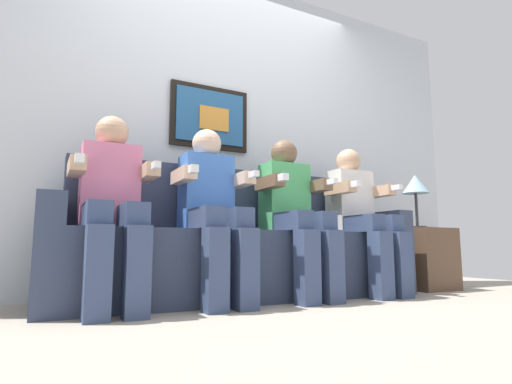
{
  "coord_description": "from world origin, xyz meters",
  "views": [
    {
      "loc": [
        -1.23,
        -2.21,
        0.34
      ],
      "look_at": [
        0.0,
        0.15,
        0.7
      ],
      "focal_mm": 29.02,
      "sensor_mm": 36.0,
      "label": 1
    }
  ],
  "objects_px": {
    "person_rightmost": "(361,212)",
    "side_table_right": "(424,259)",
    "table_lamp": "(415,187)",
    "person_leftmost": "(112,199)",
    "spare_remote_on_table": "(426,227)",
    "couch": "(244,252)",
    "person_left_center": "(213,204)",
    "person_right_center": "(294,208)"
  },
  "relations": [
    {
      "from": "side_table_right",
      "to": "couch",
      "type": "bearing_deg",
      "value": 176.17
    },
    {
      "from": "couch",
      "to": "spare_remote_on_table",
      "type": "xyz_separation_m",
      "value": [
        1.65,
        -0.11,
        0.2
      ]
    },
    {
      "from": "side_table_right",
      "to": "person_rightmost",
      "type": "bearing_deg",
      "value": -175.12
    },
    {
      "from": "person_rightmost",
      "to": "side_table_right",
      "type": "xyz_separation_m",
      "value": [
        0.72,
        0.06,
        -0.36
      ]
    },
    {
      "from": "side_table_right",
      "to": "table_lamp",
      "type": "xyz_separation_m",
      "value": [
        -0.02,
        0.03,
        0.61
      ]
    },
    {
      "from": "person_right_center",
      "to": "couch",
      "type": "bearing_deg",
      "value": 150.28
    },
    {
      "from": "person_right_center",
      "to": "side_table_right",
      "type": "xyz_separation_m",
      "value": [
        1.31,
        0.06,
        -0.36
      ]
    },
    {
      "from": "couch",
      "to": "person_left_center",
      "type": "relative_size",
      "value": 2.27
    },
    {
      "from": "couch",
      "to": "table_lamp",
      "type": "height_order",
      "value": "table_lamp"
    },
    {
      "from": "couch",
      "to": "person_left_center",
      "type": "height_order",
      "value": "person_left_center"
    },
    {
      "from": "table_lamp",
      "to": "person_leftmost",
      "type": "bearing_deg",
      "value": -177.84
    },
    {
      "from": "person_leftmost",
      "to": "side_table_right",
      "type": "xyz_separation_m",
      "value": [
        2.5,
        0.06,
        -0.36
      ]
    },
    {
      "from": "person_right_center",
      "to": "person_rightmost",
      "type": "height_order",
      "value": "same"
    },
    {
      "from": "couch",
      "to": "person_leftmost",
      "type": "distance_m",
      "value": 0.95
    },
    {
      "from": "person_rightmost",
      "to": "table_lamp",
      "type": "height_order",
      "value": "person_rightmost"
    },
    {
      "from": "person_left_center",
      "to": "person_right_center",
      "type": "bearing_deg",
      "value": 0.0
    },
    {
      "from": "table_lamp",
      "to": "spare_remote_on_table",
      "type": "relative_size",
      "value": 3.54
    },
    {
      "from": "person_left_center",
      "to": "table_lamp",
      "type": "height_order",
      "value": "person_left_center"
    },
    {
      "from": "person_right_center",
      "to": "spare_remote_on_table",
      "type": "distance_m",
      "value": 1.35
    },
    {
      "from": "table_lamp",
      "to": "person_rightmost",
      "type": "bearing_deg",
      "value": -172.41
    },
    {
      "from": "table_lamp",
      "to": "person_left_center",
      "type": "bearing_deg",
      "value": -177.17
    },
    {
      "from": "person_leftmost",
      "to": "person_left_center",
      "type": "xyz_separation_m",
      "value": [
        0.59,
        0.0,
        0.0
      ]
    },
    {
      "from": "person_leftmost",
      "to": "person_right_center",
      "type": "height_order",
      "value": "same"
    },
    {
      "from": "person_left_center",
      "to": "person_rightmost",
      "type": "relative_size",
      "value": 1.0
    },
    {
      "from": "side_table_right",
      "to": "spare_remote_on_table",
      "type": "relative_size",
      "value": 3.85
    },
    {
      "from": "person_leftmost",
      "to": "spare_remote_on_table",
      "type": "xyz_separation_m",
      "value": [
        2.53,
        0.05,
        -0.1
      ]
    },
    {
      "from": "person_leftmost",
      "to": "side_table_right",
      "type": "relative_size",
      "value": 2.22
    },
    {
      "from": "side_table_right",
      "to": "spare_remote_on_table",
      "type": "height_order",
      "value": "spare_remote_on_table"
    },
    {
      "from": "side_table_right",
      "to": "table_lamp",
      "type": "distance_m",
      "value": 0.61
    },
    {
      "from": "couch",
      "to": "person_rightmost",
      "type": "bearing_deg",
      "value": -10.77
    },
    {
      "from": "side_table_right",
      "to": "person_right_center",
      "type": "bearing_deg",
      "value": -177.32
    },
    {
      "from": "side_table_right",
      "to": "table_lamp",
      "type": "height_order",
      "value": "table_lamp"
    },
    {
      "from": "person_rightmost",
      "to": "table_lamp",
      "type": "relative_size",
      "value": 2.41
    },
    {
      "from": "couch",
      "to": "table_lamp",
      "type": "relative_size",
      "value": 5.47
    },
    {
      "from": "person_leftmost",
      "to": "person_rightmost",
      "type": "bearing_deg",
      "value": 0.0
    },
    {
      "from": "side_table_right",
      "to": "table_lamp",
      "type": "bearing_deg",
      "value": 120.73
    },
    {
      "from": "person_left_center",
      "to": "spare_remote_on_table",
      "type": "relative_size",
      "value": 8.54
    },
    {
      "from": "side_table_right",
      "to": "spare_remote_on_table",
      "type": "distance_m",
      "value": 0.26
    },
    {
      "from": "person_rightmost",
      "to": "couch",
      "type": "bearing_deg",
      "value": 169.23
    },
    {
      "from": "couch",
      "to": "spare_remote_on_table",
      "type": "bearing_deg",
      "value": -3.97
    },
    {
      "from": "couch",
      "to": "side_table_right",
      "type": "height_order",
      "value": "couch"
    },
    {
      "from": "person_left_center",
      "to": "table_lamp",
      "type": "relative_size",
      "value": 2.41
    }
  ]
}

